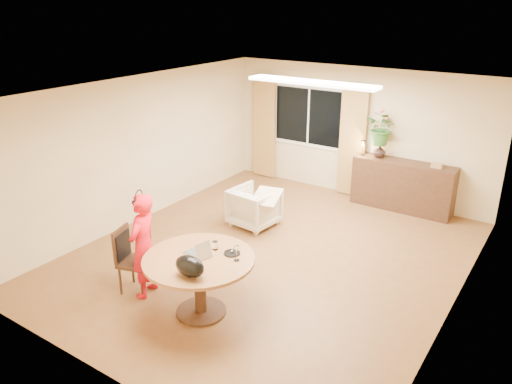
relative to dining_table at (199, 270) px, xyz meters
The scene contains 24 objects.
floor 1.89m from the dining_table, 92.17° to the left, with size 6.50×6.50×0.00m, color brown.
ceiling 2.66m from the dining_table, 92.17° to the left, with size 6.50×6.50×0.00m, color white.
wall_back 5.08m from the dining_table, 90.77° to the left, with size 5.50×5.50×0.00m, color tan.
wall_left 3.40m from the dining_table, 147.71° to the left, with size 6.50×6.50×0.00m, color tan.
wall_right 3.29m from the dining_table, 33.57° to the left, with size 6.50×6.50×0.00m, color tan.
window 5.22m from the dining_table, 103.11° to the left, with size 1.70×0.03×1.30m.
curtain_left 5.44m from the dining_table, 114.19° to the left, with size 0.55×0.08×2.25m, color olive.
curtain_right 4.96m from the dining_table, 91.36° to the left, with size 0.55×0.08×2.25m, color olive.
ceiling_panel 3.55m from the dining_table, 91.29° to the left, with size 2.20×0.35×0.05m, color white.
dining_table is the anchor object (origin of this frame).
dining_chair 1.09m from the dining_table, behind, with size 0.44×0.41×0.93m, color #311E10, non-canonical shape.
child 0.92m from the dining_table, behind, with size 0.35×0.54×1.47m, color red.
laptop 0.30m from the dining_table, 146.12° to the left, with size 0.34×0.22×0.22m, color #B7B7BC, non-canonical shape.
tumbler 0.37m from the dining_table, 84.07° to the left, with size 0.08×0.08×0.11m, color white, non-canonical shape.
wine_glass 0.55m from the dining_table, 26.01° to the left, with size 0.07×0.07×0.20m, color white, non-canonical shape.
pot_lid 0.46m from the dining_table, 48.34° to the left, with size 0.21×0.21×0.03m, color white, non-canonical shape.
handbag 0.53m from the dining_table, 63.07° to the right, with size 0.39×0.23×0.26m, color black, non-canonical shape.
armchair 2.78m from the dining_table, 109.43° to the left, with size 0.75×0.77×0.70m, color beige.
throw 2.62m from the dining_table, 103.75° to the left, with size 0.45×0.55×0.03m, color beige, non-canonical shape.
sideboard 4.90m from the dining_table, 78.03° to the left, with size 1.90×0.46×0.95m, color #311E10.
vase 4.84m from the dining_table, 83.98° to the left, with size 0.24×0.24×0.25m, color black.
bouquet 4.90m from the dining_table, 83.89° to the left, with size 0.59×0.51×0.66m, color #245C22.
book_stack 5.06m from the dining_table, 71.56° to the left, with size 0.20×0.15×0.08m, color #96724C, non-canonical shape.
desk_lamp 4.77m from the dining_table, 87.74° to the left, with size 0.13×0.13×0.31m, color black, non-canonical shape.
Camera 1 is at (3.70, -5.94, 3.82)m, focal length 35.00 mm.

